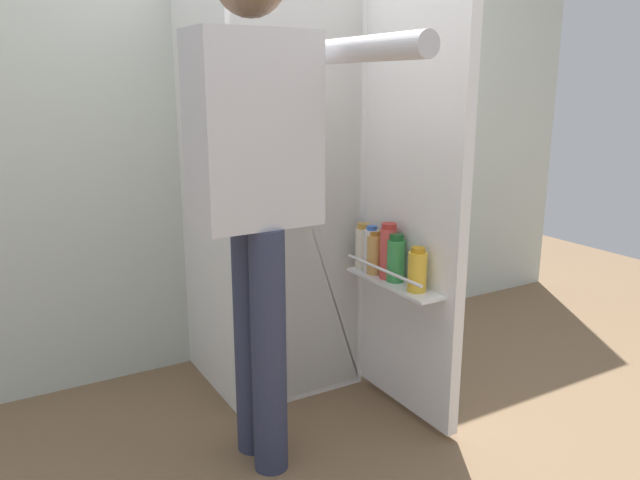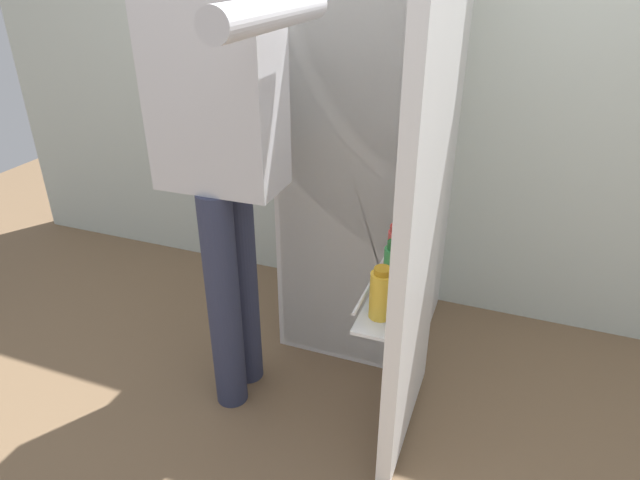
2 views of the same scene
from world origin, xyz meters
name	(u,v)px [view 2 (image 2 of 2)]	position (x,y,z in m)	size (l,w,h in m)	color
ground_plane	(324,397)	(0.00, 0.00, 0.00)	(6.64, 6.64, 0.00)	brown
kitchen_wall	(398,35)	(0.00, 0.91, 1.26)	(4.40, 0.10, 2.52)	beige
refrigerator	(374,145)	(0.02, 0.51, 0.89)	(0.66, 1.20, 1.79)	white
person	(222,133)	(-0.33, -0.05, 1.06)	(0.55, 0.73, 1.75)	#2D334C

